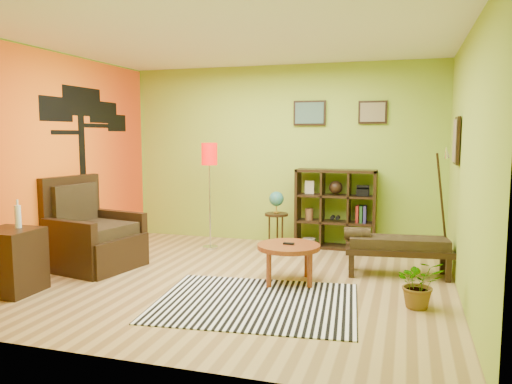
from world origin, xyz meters
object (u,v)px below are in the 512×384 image
(floor_lamp, at_px, (209,163))
(bench, at_px, (395,246))
(armchair, at_px, (92,240))
(side_cabinet, at_px, (10,261))
(potted_plant, at_px, (419,289))
(globe_table, at_px, (276,205))
(cube_shelf, at_px, (336,209))
(coffee_table, at_px, (289,250))

(floor_lamp, xyz_separation_m, bench, (2.72, -0.72, -0.92))
(bench, bearing_deg, armchair, -168.83)
(side_cabinet, xyz_separation_m, floor_lamp, (1.29, 2.62, 0.94))
(bench, distance_m, potted_plant, 1.16)
(globe_table, relative_size, cube_shelf, 0.72)
(coffee_table, height_order, potted_plant, coffee_table)
(globe_table, bearing_deg, armchair, -138.43)
(globe_table, height_order, cube_shelf, cube_shelf)
(armchair, bearing_deg, floor_lamp, 54.13)
(coffee_table, xyz_separation_m, globe_table, (-0.59, 1.69, 0.27))
(side_cabinet, xyz_separation_m, globe_table, (2.24, 2.94, 0.30))
(cube_shelf, bearing_deg, armchair, -145.03)
(coffee_table, bearing_deg, globe_table, 109.23)
(side_cabinet, relative_size, floor_lamp, 0.64)
(floor_lamp, bearing_deg, globe_table, 18.59)
(armchair, height_order, side_cabinet, armchair)
(floor_lamp, bearing_deg, bench, -14.75)
(side_cabinet, distance_m, bench, 4.44)
(coffee_table, height_order, bench, bench)
(globe_table, height_order, potted_plant, globe_table)
(floor_lamp, relative_size, globe_table, 1.85)
(globe_table, xyz_separation_m, bench, (1.77, -1.04, -0.28))
(coffee_table, height_order, cube_shelf, cube_shelf)
(bench, bearing_deg, coffee_table, -151.15)
(side_cabinet, height_order, globe_table, side_cabinet)
(coffee_table, height_order, armchair, armchair)
(floor_lamp, distance_m, globe_table, 1.19)
(potted_plant, bearing_deg, armchair, 174.79)
(coffee_table, xyz_separation_m, cube_shelf, (0.29, 1.92, 0.21))
(bench, relative_size, potted_plant, 2.62)
(armchair, relative_size, bench, 0.90)
(coffee_table, xyz_separation_m, potted_plant, (1.45, -0.47, -0.19))
(coffee_table, relative_size, side_cabinet, 0.72)
(side_cabinet, bearing_deg, bench, 25.43)
(cube_shelf, relative_size, potted_plant, 2.40)
(potted_plant, bearing_deg, side_cabinet, -169.52)
(coffee_table, bearing_deg, floor_lamp, 138.44)
(armchair, relative_size, globe_table, 1.37)
(armchair, xyz_separation_m, globe_table, (2.01, 1.79, 0.30))
(armchair, xyz_separation_m, bench, (3.78, 0.75, 0.02))
(armchair, xyz_separation_m, floor_lamp, (1.06, 1.46, 0.93))
(cube_shelf, xyz_separation_m, bench, (0.90, -1.27, -0.23))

